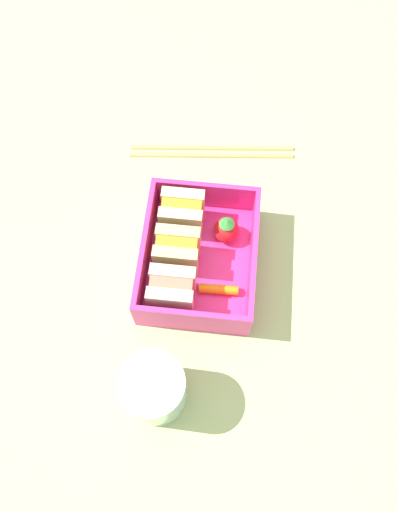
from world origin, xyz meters
TOP-DOWN VIEW (x-y plane):
  - ground_plane at (0.00, 0.00)cm, footprint 120.00×120.00cm
  - bento_tray at (0.00, 0.00)cm, footprint 16.35×12.96cm
  - bento_rim at (0.00, 0.00)cm, footprint 16.35×12.96cm
  - sandwich_left at (-4.85, 2.51)cm, footprint 4.07×5.02cm
  - sandwich_center_left at (0.00, 2.51)cm, footprint 4.07×5.02cm
  - sandwich_center at (4.85, 2.51)cm, footprint 4.07×5.02cm
  - carrot_stick_far_left at (-3.52, -2.62)cm, footprint 1.20×4.53cm
  - strawberry_far_left at (3.69, -2.86)cm, footprint 3.04×3.04cm
  - chopstick_pair at (16.59, -0.37)cm, footprint 3.95×21.87cm
  - drinking_glass at (-15.64, 2.91)cm, footprint 6.54×6.54cm

SIDE VIEW (x-z plane):
  - ground_plane at x=0.00cm, z-range -2.00..0.00cm
  - chopstick_pair at x=16.59cm, z-range 0.00..0.70cm
  - bento_tray at x=0.00cm, z-range 0.00..1.20cm
  - carrot_stick_far_left at x=-3.52cm, z-range 1.20..2.29cm
  - strawberry_far_left at x=3.69cm, z-range 1.02..4.66cm
  - bento_rim at x=0.00cm, z-range 1.20..5.70cm
  - sandwich_left at x=-4.85cm, z-range 1.20..6.13cm
  - sandwich_center_left at x=0.00cm, z-range 1.20..6.13cm
  - sandwich_center at x=4.85cm, z-range 1.20..6.13cm
  - drinking_glass at x=-15.64cm, z-range 0.00..7.42cm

